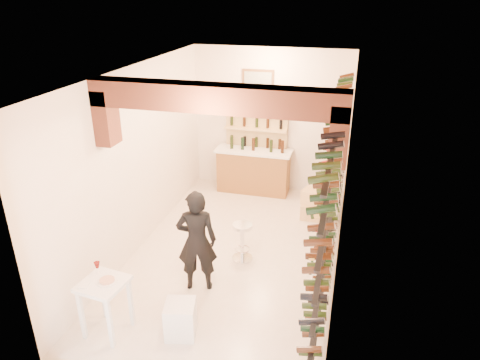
% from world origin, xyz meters
% --- Properties ---
extents(ground, '(6.00, 6.00, 0.00)m').
position_xyz_m(ground, '(0.00, 0.00, 0.00)').
color(ground, silver).
rests_on(ground, ground).
extents(room_shell, '(3.52, 6.02, 3.21)m').
position_xyz_m(room_shell, '(0.00, -0.26, 2.25)').
color(room_shell, white).
rests_on(room_shell, ground).
extents(wine_rack, '(0.32, 5.70, 2.56)m').
position_xyz_m(wine_rack, '(1.53, 0.00, 1.55)').
color(wine_rack, black).
rests_on(wine_rack, ground).
extents(back_counter, '(1.70, 0.62, 1.29)m').
position_xyz_m(back_counter, '(-0.30, 2.65, 0.53)').
color(back_counter, '#905E2C').
rests_on(back_counter, ground).
extents(back_shelving, '(1.40, 0.31, 2.73)m').
position_xyz_m(back_shelving, '(-0.30, 2.89, 1.17)').
color(back_shelving, tan).
rests_on(back_shelving, ground).
extents(tasting_table, '(0.63, 0.63, 0.99)m').
position_xyz_m(tasting_table, '(-1.17, -2.30, 0.67)').
color(tasting_table, white).
rests_on(tasting_table, ground).
extents(white_stool, '(0.48, 0.48, 0.50)m').
position_xyz_m(white_stool, '(-0.20, -2.10, 0.25)').
color(white_stool, white).
rests_on(white_stool, ground).
extents(person, '(0.69, 0.55, 1.66)m').
position_xyz_m(person, '(-0.32, -1.05, 0.83)').
color(person, black).
rests_on(person, ground).
extents(chrome_barstool, '(0.35, 0.35, 0.69)m').
position_xyz_m(chrome_barstool, '(0.15, -0.13, 0.40)').
color(chrome_barstool, silver).
rests_on(chrome_barstool, ground).
extents(crate_lower, '(0.55, 0.39, 0.32)m').
position_xyz_m(crate_lower, '(1.21, 1.68, 0.16)').
color(crate_lower, '#DBB278').
rests_on(crate_lower, ground).
extents(crate_upper, '(0.59, 0.49, 0.30)m').
position_xyz_m(crate_upper, '(1.21, 1.68, 0.47)').
color(crate_upper, '#DBB278').
rests_on(crate_upper, crate_lower).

